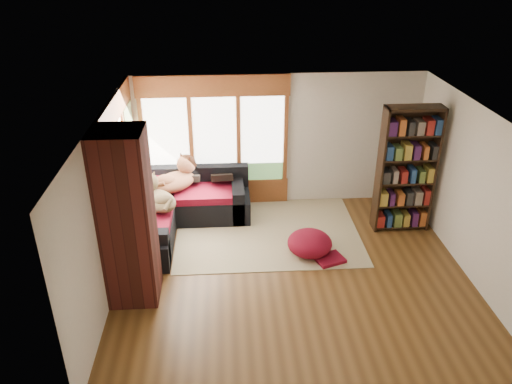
# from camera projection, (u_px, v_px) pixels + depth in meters

# --- Properties ---
(floor) EXTENTS (5.50, 5.50, 0.00)m
(floor) POSITION_uv_depth(u_px,v_px,m) (293.00, 274.00, 7.94)
(floor) COLOR #503316
(floor) RESTS_ON ground
(ceiling) EXTENTS (5.50, 5.50, 0.00)m
(ceiling) POSITION_uv_depth(u_px,v_px,m) (299.00, 117.00, 6.76)
(ceiling) COLOR white
(wall_back) EXTENTS (5.50, 0.04, 2.60)m
(wall_back) POSITION_uv_depth(u_px,v_px,m) (278.00, 141.00, 9.58)
(wall_back) COLOR silver
(wall_back) RESTS_ON ground
(wall_front) EXTENTS (5.50, 0.04, 2.60)m
(wall_front) POSITION_uv_depth(u_px,v_px,m) (329.00, 315.00, 5.13)
(wall_front) COLOR silver
(wall_front) RESTS_ON ground
(wall_left) EXTENTS (0.04, 5.00, 2.60)m
(wall_left) POSITION_uv_depth(u_px,v_px,m) (106.00, 208.00, 7.19)
(wall_left) COLOR silver
(wall_left) RESTS_ON ground
(wall_right) EXTENTS (0.04, 5.00, 2.60)m
(wall_right) POSITION_uv_depth(u_px,v_px,m) (476.00, 196.00, 7.52)
(wall_right) COLOR silver
(wall_right) RESTS_ON ground
(windows_back) EXTENTS (2.82, 0.10, 1.90)m
(windows_back) POSITION_uv_depth(u_px,v_px,m) (215.00, 141.00, 9.46)
(windows_back) COLOR brown
(windows_back) RESTS_ON wall_back
(windows_left) EXTENTS (0.10, 2.62, 1.90)m
(windows_left) POSITION_uv_depth(u_px,v_px,m) (122.00, 170.00, 8.23)
(windows_left) COLOR brown
(windows_left) RESTS_ON wall_left
(roller_blind) EXTENTS (0.03, 0.72, 0.90)m
(roller_blind) POSITION_uv_depth(u_px,v_px,m) (129.00, 130.00, 8.79)
(roller_blind) COLOR #758C5E
(roller_blind) RESTS_ON wall_left
(brick_chimney) EXTENTS (0.70, 0.70, 2.60)m
(brick_chimney) POSITION_uv_depth(u_px,v_px,m) (127.00, 219.00, 6.90)
(brick_chimney) COLOR #471914
(brick_chimney) RESTS_ON ground
(sectional_sofa) EXTENTS (2.20, 2.20, 0.80)m
(sectional_sofa) POSITION_uv_depth(u_px,v_px,m) (176.00, 210.00, 9.20)
(sectional_sofa) COLOR black
(sectional_sofa) RESTS_ON ground
(area_rug) EXTENTS (3.28, 2.52, 0.01)m
(area_rug) POSITION_uv_depth(u_px,v_px,m) (267.00, 231.00, 9.09)
(area_rug) COLOR beige
(area_rug) RESTS_ON ground
(bookshelf) EXTENTS (0.99, 0.33, 2.30)m
(bookshelf) POSITION_uv_depth(u_px,v_px,m) (406.00, 170.00, 8.71)
(bookshelf) COLOR black
(bookshelf) RESTS_ON ground
(pouf) EXTENTS (0.98, 0.98, 0.41)m
(pouf) POSITION_uv_depth(u_px,v_px,m) (310.00, 243.00, 8.36)
(pouf) COLOR maroon
(pouf) RESTS_ON area_rug
(dog_tan) EXTENTS (1.04, 1.04, 0.52)m
(dog_tan) POSITION_uv_depth(u_px,v_px,m) (177.00, 178.00, 9.25)
(dog_tan) COLOR brown
(dog_tan) RESTS_ON sectional_sofa
(dog_brindle) EXTENTS (0.90, 0.98, 0.48)m
(dog_brindle) POSITION_uv_depth(u_px,v_px,m) (156.00, 197.00, 8.62)
(dog_brindle) COLOR #3E301F
(dog_brindle) RESTS_ON sectional_sofa
(throw_pillows) EXTENTS (1.98, 1.68, 0.45)m
(throw_pillows) POSITION_uv_depth(u_px,v_px,m) (177.00, 185.00, 9.13)
(throw_pillows) COLOR black
(throw_pillows) RESTS_ON sectional_sofa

